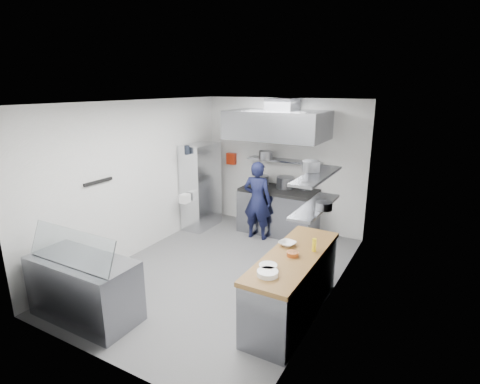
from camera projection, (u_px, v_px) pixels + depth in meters
The scene contains 35 objects.
floor at pixel (223, 271), 6.36m from camera, with size 5.00×5.00×0.00m, color #525254.
ceiling at pixel (221, 102), 5.59m from camera, with size 5.00×5.00×0.00m, color silver.
wall_back at pixel (283, 164), 8.08m from camera, with size 3.60×0.02×2.80m, color white.
wall_front at pixel (95, 249), 3.87m from camera, with size 3.60×0.02×2.80m, color white.
wall_left at pixel (138, 179), 6.82m from camera, with size 5.00×0.02×2.80m, color white.
wall_right at pixel (333, 209), 5.13m from camera, with size 5.00×0.02×2.80m, color white.
gas_range at pixel (278, 212), 7.95m from camera, with size 1.60×0.80×0.90m, color gray.
cooktop at pixel (279, 190), 7.82m from camera, with size 1.57×0.78×0.06m, color black.
stock_pot_left at pixel (263, 180), 8.16m from camera, with size 0.26×0.26×0.20m, color slate.
stock_pot_mid at pixel (285, 182), 7.86m from camera, with size 0.37×0.37×0.24m, color slate.
stock_pot_right at pixel (306, 185), 7.78m from camera, with size 0.28×0.28×0.16m, color slate.
over_range_shelf at pixel (284, 161), 7.86m from camera, with size 1.60×0.30×0.04m, color gray.
shelf_pot_a at pixel (266, 155), 7.85m from camera, with size 0.28×0.28×0.18m, color slate.
extractor_hood at pixel (277, 125), 7.30m from camera, with size 1.90×1.15×0.55m, color gray.
hood_duct at pixel (282, 104), 7.39m from camera, with size 0.55×0.55×0.24m, color slate.
red_firebox at pixel (231, 159), 8.61m from camera, with size 0.22×0.10×0.26m, color #B1270E.
chef at pixel (257, 200), 7.55m from camera, with size 0.59×0.39×1.61m, color #111433.
wire_rack at pixel (201, 186), 8.16m from camera, with size 0.50×0.90×1.85m, color silver.
rack_bin_a at pixel (185, 198), 7.70m from camera, with size 0.16×0.20×0.18m, color white.
rack_bin_b at pixel (195, 171), 7.89m from camera, with size 0.14×0.18×0.16m, color yellow.
rack_jar at pixel (187, 150), 7.47m from camera, with size 0.11×0.11×0.18m, color black.
knife_strip at pixel (98, 182), 6.01m from camera, with size 0.04×0.55×0.05m, color black.
prep_counter_base at pixel (293, 287), 5.05m from camera, with size 0.62×2.00×0.84m, color gray.
prep_counter_top at pixel (294, 256), 4.92m from camera, with size 0.65×2.04×0.06m, color olive.
plate_stack_a at pixel (268, 273), 4.35m from camera, with size 0.25×0.25×0.06m, color white.
plate_stack_b at pixel (268, 267), 4.50m from camera, with size 0.22×0.22×0.06m, color white.
copper_pan at pixel (293, 254), 4.85m from camera, with size 0.16×0.16×0.06m, color #B56533.
squeeze_bottle at pixel (314, 245), 4.98m from camera, with size 0.06×0.06×0.18m, color yellow.
mixing_bowl at pixel (287, 244), 5.17m from camera, with size 0.23×0.23×0.06m, color white.
wall_shelf_lower at pixel (315, 206), 4.93m from camera, with size 0.30×1.30×0.04m, color gray.
wall_shelf_upper at pixel (317, 175), 4.81m from camera, with size 0.30×1.30×0.04m, color gray.
shelf_pot_c at pixel (324, 206), 4.72m from camera, with size 0.21×0.21×0.10m, color slate.
shelf_pot_d at pixel (311, 166), 4.93m from camera, with size 0.23×0.23×0.14m, color slate.
display_case at pixel (85, 288), 4.99m from camera, with size 1.50×0.70×0.85m, color gray.
display_glass at pixel (71, 247), 4.72m from camera, with size 1.47×0.02×0.45m, color silver.
Camera 1 is at (3.05, -4.88, 3.03)m, focal length 28.00 mm.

